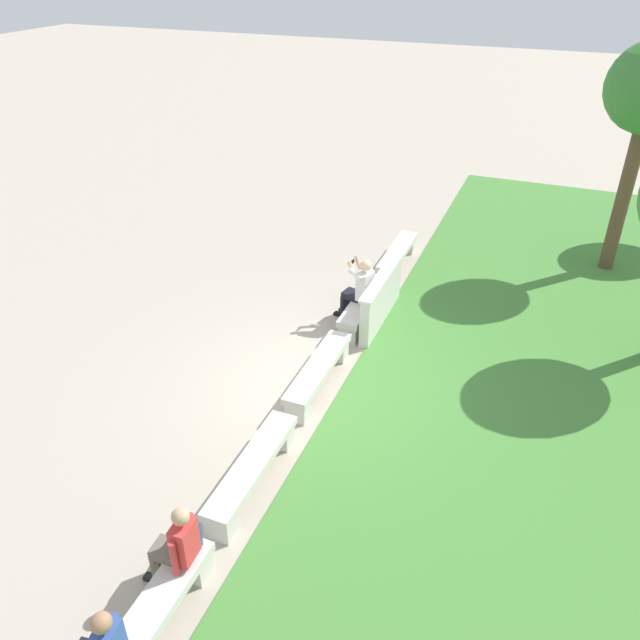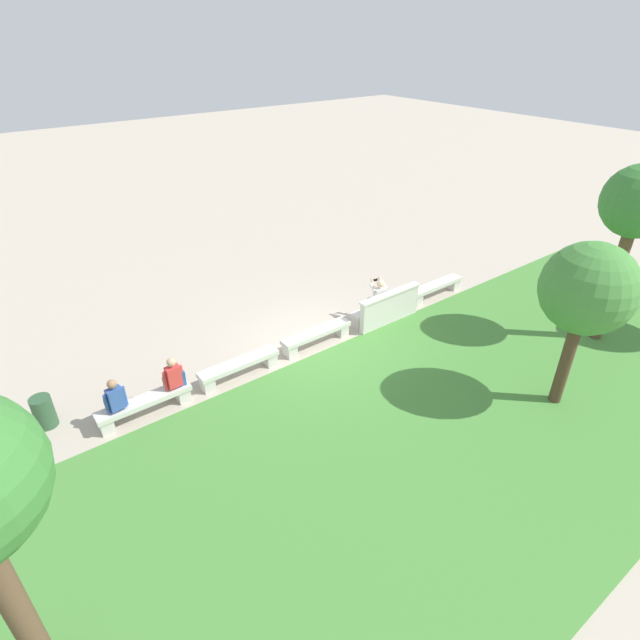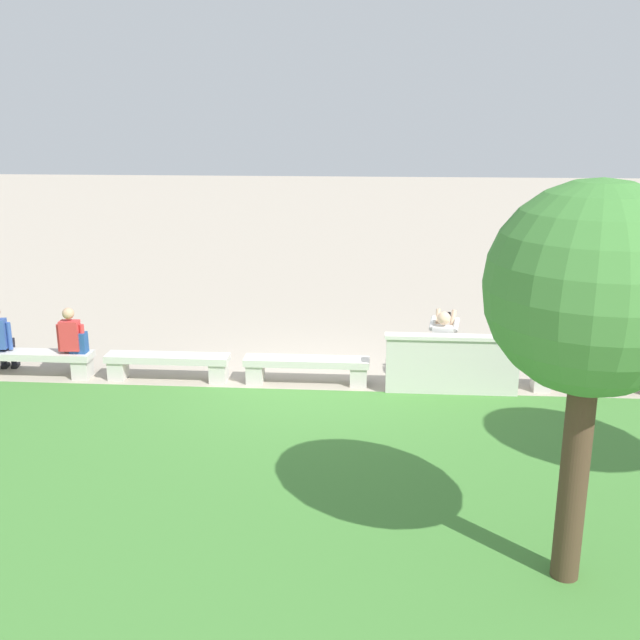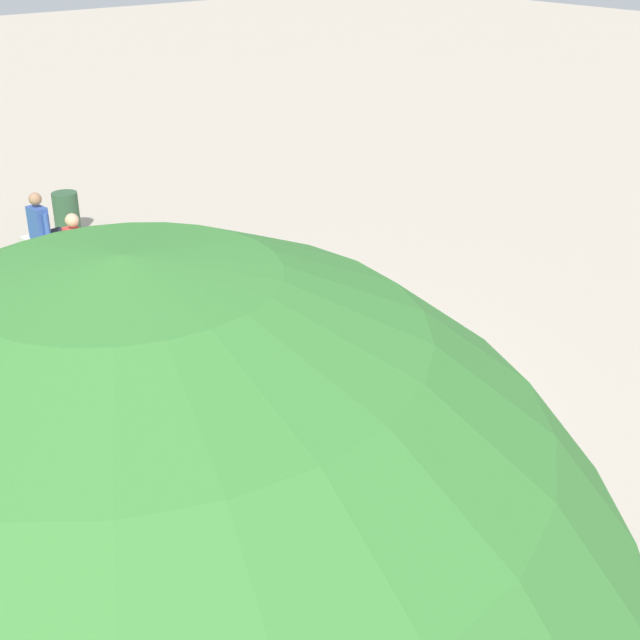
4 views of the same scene
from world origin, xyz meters
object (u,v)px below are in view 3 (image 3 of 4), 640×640
Objects in this scene: person_photographer at (444,344)px; person_companion at (0,337)px; bench_mid at (307,366)px; tree_right_background at (593,293)px; bench_far at (168,363)px; person_distant at (73,339)px; bench_main at (596,374)px; bench_near at (449,370)px; backpack at (79,343)px; bench_end at (33,359)px.

person_photographer reaches higher than person_companion.
tree_right_background is at bearing 120.15° from bench_mid.
bench_far is 1.70m from person_distant.
bench_mid is at bearing 0.00° from bench_main.
bench_near is 1.00× the size of bench_mid.
backpack is (1.54, -0.02, 0.32)m from bench_far.
person_distant is 2.94× the size of backpack.
bench_near is 7.77m from person_companion.
bench_main is at bearing 180.00° from bench_near.
person_photographer is at bearing -178.11° from bench_mid.
person_distant reaches higher than backpack.
backpack is (-0.85, -0.02, 0.32)m from bench_end.
bench_near is 2.39m from bench_mid.
tree_right_background reaches higher than person_distant.
person_photographer is 7.65m from person_companion.
backpack is (3.94, -0.02, 0.32)m from bench_mid.
backpack is 0.11× the size of tree_right_background.
tree_right_background is (-8.42, 5.33, 2.25)m from person_companion.
bench_end is 0.69m from person_companion.
person_photographer is at bearing -179.39° from bench_end.
tree_right_background reaches higher than backpack.
bench_main is 6.13m from tree_right_background.
person_companion is (1.31, 0.00, 0.00)m from person_distant.
bench_end is (2.39, 0.00, 0.00)m from bench_far.
person_companion is (2.97, -0.07, 0.37)m from bench_far.
bench_main is at bearing 180.00° from bench_far.
bench_mid is 1.68× the size of person_companion.
bench_far is 1.58m from backpack.
bench_main is at bearing 178.27° from person_photographer.
person_companion is (7.76, -0.07, 0.37)m from bench_near.
bench_main is 8.85m from person_distant.
bench_far is at bearing 0.00° from bench_mid.
bench_near is at bearing 0.00° from bench_main.
tree_right_background reaches higher than person_companion.
person_companion reaches higher than backpack.
person_distant is at bearing -0.43° from bench_main.
tree_right_background is at bearing 146.12° from bench_end.
tree_right_background reaches higher than bench_mid.
bench_far is at bearing -44.01° from tree_right_background.
person_photographer is (-2.28, -0.08, 0.43)m from bench_mid.
person_distant is 1.00× the size of person_companion.
backpack is at bearing -178.86° from bench_end.
person_companion is (10.15, -0.07, 0.37)m from bench_main.
bench_mid is at bearing 1.89° from person_photographer.
backpack reaches higher than bench_mid.
person_photographer is 6.22m from backpack.
bench_near is 0.45m from person_photographer.
backpack is at bearing 0.54° from person_photographer.
bench_mid is 2.39m from bench_far.
bench_end is at bearing 5.19° from person_distant.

